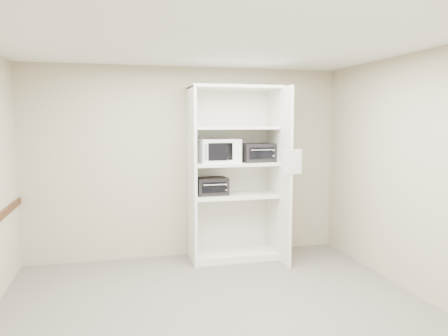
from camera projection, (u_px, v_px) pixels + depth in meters
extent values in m
cube|color=#6E655C|center=(219.00, 312.00, 4.45)|extent=(4.50, 4.00, 0.01)
cube|color=white|center=(218.00, 41.00, 4.16)|extent=(4.50, 4.00, 0.01)
cube|color=#C2B995|center=(187.00, 163.00, 6.23)|extent=(4.50, 0.02, 2.70)
cube|color=#C2B995|center=(302.00, 231.00, 2.37)|extent=(4.50, 0.02, 2.70)
cube|color=#C2B995|center=(416.00, 175.00, 4.83)|extent=(0.02, 4.00, 2.70)
cube|color=white|center=(192.00, 176.00, 5.94)|extent=(0.04, 0.60, 2.40)
cube|color=white|center=(279.00, 174.00, 6.08)|extent=(0.04, 0.90, 2.40)
cube|color=white|center=(229.00, 172.00, 6.38)|extent=(1.24, 0.02, 2.40)
cube|color=white|center=(234.00, 254.00, 6.23)|extent=(1.16, 0.56, 0.10)
cube|color=white|center=(234.00, 195.00, 6.14)|extent=(1.16, 0.56, 0.04)
cube|color=white|center=(234.00, 164.00, 6.09)|extent=(1.16, 0.56, 0.04)
cube|color=white|center=(234.00, 128.00, 6.04)|extent=(1.16, 0.56, 0.04)
cube|color=white|center=(234.00, 87.00, 5.98)|extent=(1.24, 0.60, 0.04)
cube|color=white|center=(219.00, 151.00, 6.04)|extent=(0.56, 0.44, 0.33)
cube|color=black|center=(257.00, 153.00, 6.14)|extent=(0.49, 0.39, 0.26)
cube|color=black|center=(212.00, 186.00, 6.08)|extent=(0.43, 0.33, 0.24)
cube|color=white|center=(293.00, 162.00, 5.62)|extent=(0.25, 0.02, 0.32)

